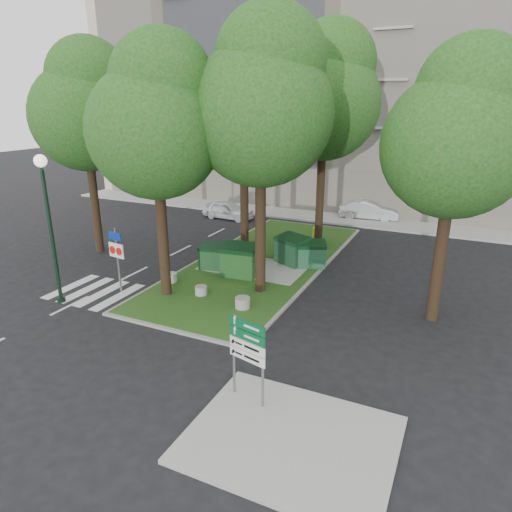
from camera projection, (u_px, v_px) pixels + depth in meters
The scene contains 26 objects.
ground at pixel (160, 327), 16.83m from camera, with size 120.00×120.00×0.00m, color black.
median_island at pixel (262, 262), 23.46m from camera, with size 6.00×16.00×0.12m, color #213E11.
median_kerb at pixel (262, 262), 23.47m from camera, with size 6.30×16.30×0.10m, color gray.
sidewalk_corner at pixel (291, 439), 11.20m from camera, with size 5.00×4.00×0.12m, color #999993.
building_sidewalk at pixel (316, 216), 32.65m from camera, with size 42.00×3.00×0.12m, color #999993.
zebra_crossing at pixel (110, 295), 19.63m from camera, with size 5.00×3.00×0.01m, color silver.
apartment_building at pixel (350, 100), 36.50m from camera, with size 41.00×12.00×16.00m, color #C2AF91.
tree_median_near_left at pixel (157, 118), 17.22m from camera, with size 5.20×5.20×10.53m.
tree_median_near_right at pixel (264, 99), 17.31m from camera, with size 5.60×5.60×11.46m.
tree_median_mid at pixel (246, 121), 22.70m from camera, with size 4.80×4.80×9.99m.
tree_median_far at pixel (327, 93), 23.54m from camera, with size 5.80×5.80×11.93m.
tree_street_left at pixel (86, 107), 22.93m from camera, with size 5.40×5.40×11.00m.
tree_street_right at pixel (460, 131), 15.24m from camera, with size 5.00×5.00×10.06m.
dumpster_a at pixel (214, 256), 22.26m from camera, with size 1.54×1.25×1.26m.
dumpster_b at pixel (240, 260), 21.30m from camera, with size 1.78×1.35×1.54m.
dumpster_c at pixel (292, 250), 22.90m from camera, with size 1.89×1.65×1.46m.
dumpster_d at pixel (311, 254), 22.54m from camera, with size 1.68×1.46×1.30m.
bollard_left at pixel (171, 277), 20.73m from camera, with size 0.56×0.56×0.40m, color #A4A59F.
bollard_right at pixel (242, 303), 18.11m from camera, with size 0.60×0.60×0.43m, color gray.
bollard_mid at pixel (201, 290), 19.36m from camera, with size 0.51×0.51×0.37m, color gray.
litter_bin at pixel (316, 234), 26.72m from camera, with size 0.45×0.45×0.80m, color #BEC317.
street_lamp at pixel (48, 213), 17.76m from camera, with size 0.48×0.48×6.04m.
traffic_sign_pole at pixel (117, 251), 19.43m from camera, with size 0.86×0.17×2.87m.
directional_sign at pixel (248, 348), 12.11m from camera, with size 1.18×0.34×2.41m.
car_white at pixel (228, 210), 32.14m from camera, with size 1.49×3.69×1.26m, color white.
car_silver at pixel (369, 210), 31.90m from camera, with size 1.41×4.05×1.34m, color #A6A8AE.
Camera 1 is at (9.61, -12.13, 7.96)m, focal length 32.00 mm.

